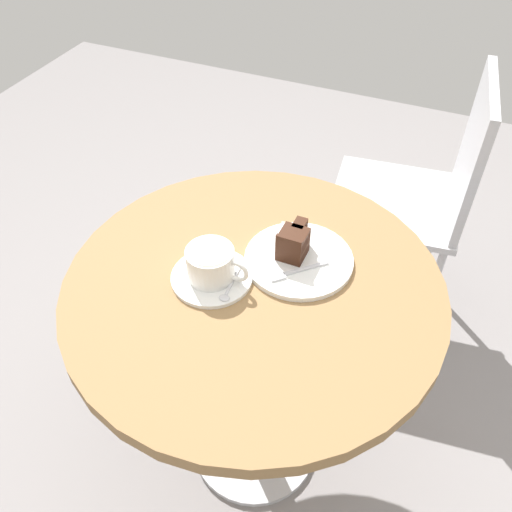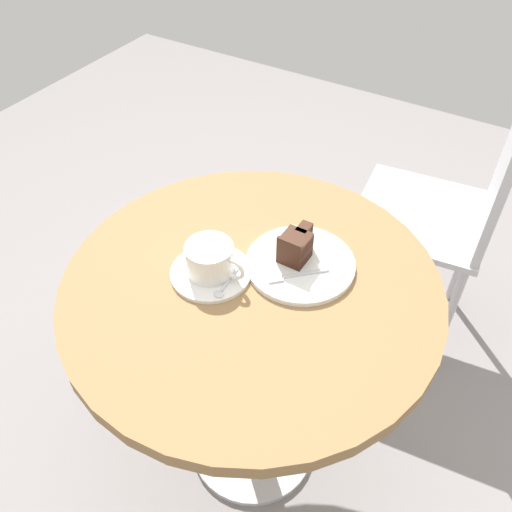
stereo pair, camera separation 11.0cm
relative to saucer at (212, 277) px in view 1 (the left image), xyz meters
name	(u,v)px [view 1 (the left image)]	position (x,y,z in m)	size (l,w,h in m)	color
ground_plane	(254,446)	(0.08, 0.02, -0.71)	(4.40, 4.40, 0.01)	gray
cafe_table	(254,318)	(0.08, 0.02, -0.12)	(0.78, 0.78, 0.70)	olive
saucer	(212,277)	(0.00, 0.00, 0.00)	(0.17, 0.17, 0.01)	white
coffee_cup	(211,263)	(0.00, 0.00, 0.04)	(0.13, 0.10, 0.07)	white
teaspoon	(229,288)	(0.05, -0.02, 0.01)	(0.02, 0.10, 0.00)	silver
cake_plate	(299,259)	(0.15, 0.12, 0.00)	(0.23, 0.23, 0.01)	white
cake_slice	(294,242)	(0.13, 0.12, 0.04)	(0.06, 0.08, 0.07)	#381E14
fork	(292,272)	(0.15, 0.07, 0.01)	(0.10, 0.10, 0.00)	silver
napkin	(298,244)	(0.13, 0.16, 0.00)	(0.12, 0.14, 0.00)	tan
cafe_chair	(426,189)	(0.34, 0.72, -0.18)	(0.42, 0.42, 0.87)	#BCBCC1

